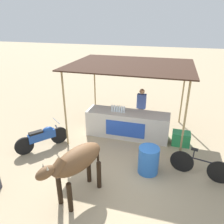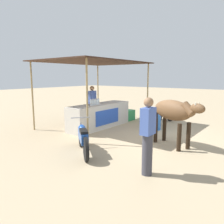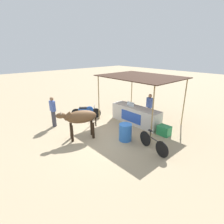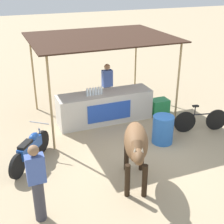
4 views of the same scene
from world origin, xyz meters
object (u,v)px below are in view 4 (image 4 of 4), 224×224
Objects in this scene: stall_counter at (105,107)px; passerby_on_street at (37,183)px; bicycle_leaning at (201,120)px; cow at (136,144)px; cooler_box at (159,106)px; motorcycle_parked at (31,148)px; water_barrel at (163,129)px; vendor_behind_counter at (107,87)px.

passerby_on_street is (-2.69, -3.63, 0.37)m from stall_counter.
cow is at bearing -151.49° from bicycle_leaning.
cooler_box is 1.69m from bicycle_leaning.
bicycle_leaning is at bearing -35.29° from stall_counter.
cow is 2.73m from motorcycle_parked.
bicycle_leaning is (1.40, 0.18, -0.05)m from water_barrel.
cooler_box is at bearing 106.78° from bicycle_leaning.
stall_counter is 5.00× the size of cooler_box.
motorcycle_parked is 0.90× the size of bicycle_leaning.
stall_counter is at bearing 32.01° from motorcycle_parked.
stall_counter is at bearing 81.19° from cow.
motorcycle_parked reaches higher than bicycle_leaning.
motorcycle_parked is 2.07m from passerby_on_street.
bicycle_leaning is at bearing 7.19° from water_barrel.
vendor_behind_counter is at bearing 151.39° from cooler_box.
passerby_on_street reaches higher than stall_counter.
motorcycle_parked is (-2.93, -2.35, -0.42)m from vendor_behind_counter.
passerby_on_street is at bearing -142.62° from cooler_box.
bicycle_leaning is 0.99× the size of passerby_on_street.
passerby_on_street reaches higher than cooler_box.
cooler_box is 4.74m from motorcycle_parked.
cow is (-0.51, -3.30, 0.55)m from stall_counter.
cow is 3.41m from bicycle_leaning.
stall_counter is 0.92m from vendor_behind_counter.
motorcycle_parked is at bearing -141.27° from vendor_behind_counter.
cooler_box is 4.11m from cow.
bicycle_leaning is (4.98, -0.11, -0.08)m from motorcycle_parked.
water_barrel is at bearing -172.81° from bicycle_leaning.
stall_counter is at bearing -116.39° from vendor_behind_counter.
bicycle_leaning is (2.05, -2.47, -0.50)m from vendor_behind_counter.
motorcycle_parked is at bearing 140.21° from cow.
water_barrel is at bearing -76.24° from vendor_behind_counter.
passerby_on_street is (-4.62, -3.53, 0.61)m from cooler_box.
passerby_on_street reaches higher than bicycle_leaning.
bicycle_leaning is at bearing -1.30° from motorcycle_parked.
vendor_behind_counter reaches higher than motorcycle_parked.
stall_counter is 1.95m from cooler_box.
bicycle_leaning is 5.48m from passerby_on_street.
stall_counter reaches higher than cooler_box.
vendor_behind_counter reaches higher than water_barrel.
cooler_box is (1.56, -0.85, -0.61)m from vendor_behind_counter.
vendor_behind_counter is 0.91× the size of cow.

